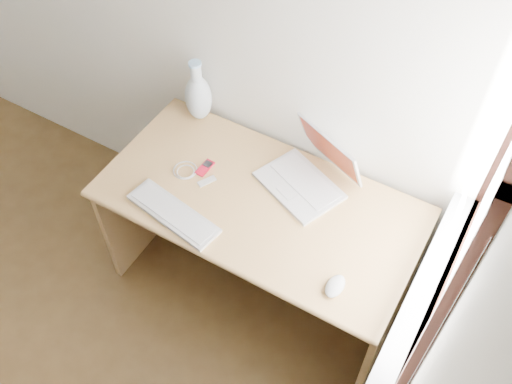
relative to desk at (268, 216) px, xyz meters
The scene contains 9 objects.
window 1.10m from the desk, 11.63° to the right, with size 0.11×0.99×1.10m.
desk is the anchor object (origin of this frame).
laptop 0.30m from the desk, 45.72° to the left, with size 0.42×0.41×0.24m.
external_keyboard 0.48m from the desk, 129.27° to the right, with size 0.44×0.20×0.02m.
mouse 0.59m from the desk, 33.95° to the right, with size 0.07×0.11×0.04m, color silver.
ipod 0.37m from the desk, behind, with size 0.05×0.10×0.01m.
cable_coil 0.43m from the desk, 163.96° to the right, with size 0.11×0.11×0.01m, color silver.
remote 0.34m from the desk, 156.25° to the right, with size 0.03×0.08×0.01m, color silver.
vase 0.64m from the desk, 156.82° to the left, with size 0.13×0.13×0.32m.
Camera 1 is at (1.67, 0.09, 2.62)m, focal length 40.00 mm.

